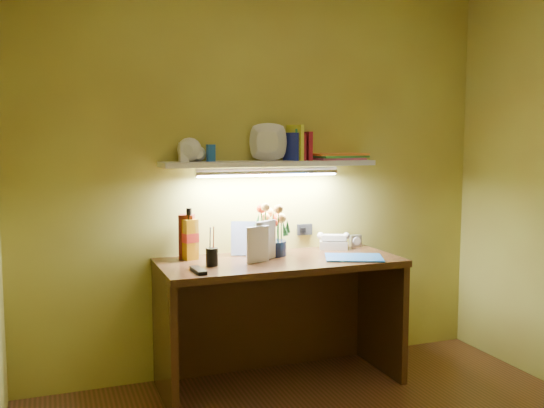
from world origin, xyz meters
The scene contains 13 objects.
desk centered at (0.00, 1.20, 0.38)m, with size 1.40×0.60×0.75m, color #35210E.
flower_bouquet centered at (0.00, 1.33, 0.91)m, with size 0.20×0.20×0.31m, color #0D163A, non-canonical shape.
telephone centered at (0.44, 1.40, 0.80)m, with size 0.17×0.13×0.10m, color beige, non-canonical shape.
desk_clock centered at (0.61, 1.43, 0.79)m, with size 0.07×0.04×0.07m, color #AEAFB2.
whisky_bottle centered at (-0.49, 1.38, 0.90)m, with size 0.08×0.08×0.30m, color #B27209, non-canonical shape.
whisky_box centered at (-0.50, 1.41, 0.88)m, with size 0.08×0.08×0.26m, color #581C10.
pen_cup centered at (-0.42, 1.17, 0.83)m, with size 0.07×0.07×0.17m, color black.
art_card centered at (-0.13, 1.39, 0.85)m, with size 0.21×0.04×0.21m, color silver, non-canonical shape.
tv_remote centered at (-0.53, 1.04, 0.76)m, with size 0.05×0.17×0.02m, color black.
blue_folder centered at (0.42, 1.08, 0.75)m, with size 0.33×0.24×0.01m, color blue.
desk_book_a centered at (-0.16, 1.16, 0.87)m, with size 0.17×0.02×0.23m, color silver.
desk_book_b centered at (-0.22, 1.14, 0.85)m, with size 0.15×0.02×0.21m, color white.
wall_shelf centered at (0.02, 1.38, 1.33)m, with size 1.30×0.34×0.25m.
Camera 1 is at (-1.26, -2.03, 1.45)m, focal length 40.00 mm.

